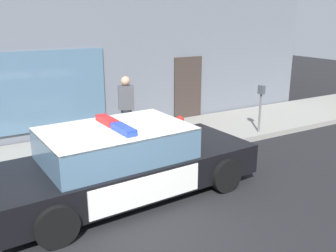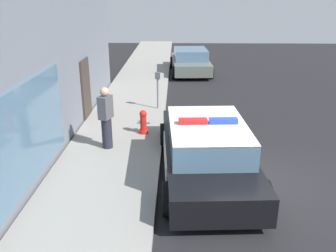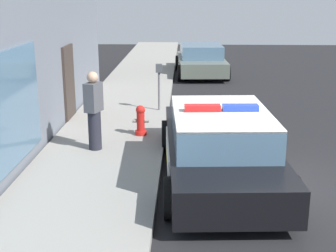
% 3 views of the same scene
% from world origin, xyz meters
% --- Properties ---
extents(ground, '(48.00, 48.00, 0.00)m').
position_xyz_m(ground, '(0.00, 0.00, 0.00)').
color(ground, black).
extents(sidewalk, '(48.00, 2.64, 0.15)m').
position_xyz_m(sidewalk, '(0.00, 3.84, 0.07)').
color(sidewalk, gray).
rests_on(sidewalk, ground).
extents(police_cruiser, '(5.17, 2.37, 1.49)m').
position_xyz_m(police_cruiser, '(0.62, 1.40, 0.68)').
color(police_cruiser, black).
rests_on(police_cruiser, ground).
extents(fire_hydrant, '(0.34, 0.39, 0.73)m').
position_xyz_m(fire_hydrant, '(2.94, 3.11, 0.50)').
color(fire_hydrant, red).
rests_on(fire_hydrant, sidewalk).
extents(pedestrian_on_sidewalk, '(0.46, 0.38, 1.71)m').
position_xyz_m(pedestrian_on_sidewalk, '(1.84, 4.00, 1.01)').
color(pedestrian_on_sidewalk, '#23232D').
rests_on(pedestrian_on_sidewalk, sidewalk).
extents(parking_meter, '(0.12, 0.18, 1.34)m').
position_xyz_m(parking_meter, '(5.40, 2.80, 1.08)').
color(parking_meter, slate).
rests_on(parking_meter, sidewalk).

